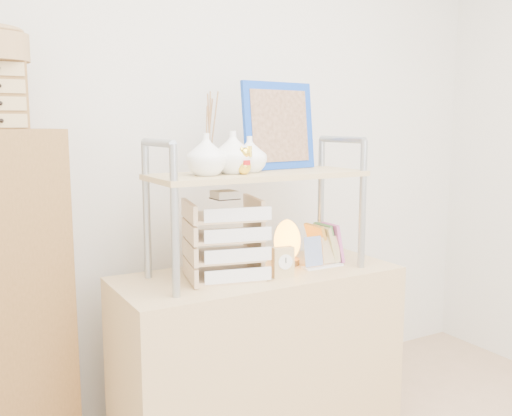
% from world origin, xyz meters
% --- Properties ---
extents(room_shell, '(3.42, 3.41, 2.61)m').
position_xyz_m(room_shell, '(0.00, 0.39, 1.69)').
color(room_shell, silver).
rests_on(room_shell, ground).
extents(desk, '(1.20, 0.50, 0.75)m').
position_xyz_m(desk, '(0.00, 1.20, 0.38)').
color(desk, tan).
rests_on(desk, ground).
extents(cabinet, '(0.47, 0.29, 1.35)m').
position_xyz_m(cabinet, '(-0.93, 1.57, 0.68)').
color(cabinet, brown).
rests_on(cabinet, ground).
extents(hutch, '(0.90, 0.34, 0.80)m').
position_xyz_m(hutch, '(-0.03, 1.21, 1.20)').
color(hutch, '#98A0A6').
rests_on(hutch, desk).
extents(letter_tray, '(0.34, 0.33, 0.36)m').
position_xyz_m(letter_tray, '(-0.16, 1.20, 0.89)').
color(letter_tray, tan).
rests_on(letter_tray, desk).
extents(salt_lamp, '(0.13, 0.12, 0.20)m').
position_xyz_m(salt_lamp, '(0.18, 1.26, 0.85)').
color(salt_lamp, brown).
rests_on(salt_lamp, desk).
extents(desk_clock, '(0.09, 0.05, 0.12)m').
position_xyz_m(desk_clock, '(0.05, 1.08, 0.81)').
color(desk_clock, tan).
rests_on(desk_clock, desk).
extents(postcard_stand, '(0.20, 0.06, 0.14)m').
position_xyz_m(postcard_stand, '(0.29, 1.14, 0.79)').
color(postcard_stand, white).
rests_on(postcard_stand, desk).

